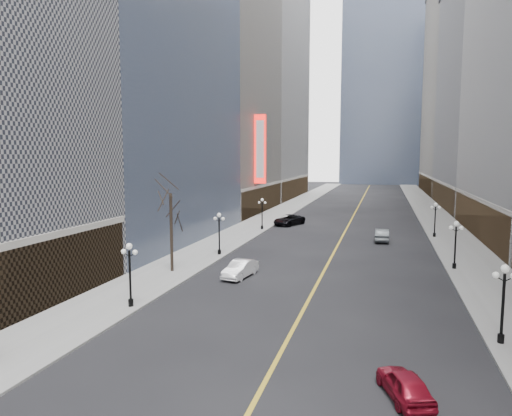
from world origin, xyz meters
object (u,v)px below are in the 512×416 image
Objects in this scene: streetlamp_west_3 at (262,210)px; car_nb_mid at (240,269)px; car_sb_mid at (405,385)px; streetlamp_east_2 at (456,240)px; car_nb_far at (289,220)px; streetlamp_west_1 at (130,268)px; streetlamp_west_2 at (219,229)px; car_sb_far at (382,235)px; streetlamp_east_1 at (503,296)px; streetlamp_east_3 at (435,216)px.

streetlamp_west_3 is 26.47m from car_nb_mid.
streetlamp_east_2 is at bearing -122.40° from car_sb_mid.
car_nb_far is at bearing -93.05° from car_sb_mid.
streetlamp_west_1 reaches higher than car_sb_mid.
streetlamp_west_1 and streetlamp_west_2 have the same top height.
streetlamp_west_1 is 35.80m from car_sb_far.
streetlamp_east_2 and streetlamp_west_3 have the same top height.
streetlamp_east_2 is 23.60m from streetlamp_west_2.
car_sb_far is at bearing -108.50° from car_sb_mid.
streetlamp_east_2 is at bearing 90.00° from streetlamp_east_1.
streetlamp_west_1 is 18.00m from streetlamp_west_2.
car_nb_far is at bearing -37.05° from car_sb_far.
streetlamp_east_3 is (0.00, 36.00, 0.00)m from streetlamp_east_1.
streetlamp_west_1 is 42.11m from car_nb_far.
streetlamp_west_1 is at bearing -71.37° from car_nb_far.
car_nb_mid is (-18.71, -25.92, -2.15)m from streetlamp_east_3.
car_nb_far is 17.59m from car_sb_far.
car_nb_far is at bearing 164.01° from streetlamp_east_3.
car_nb_mid is 0.77× the size of car_nb_far.
streetlamp_east_3 is 1.18× the size of car_sb_mid.
car_sb_mid is 0.79× the size of car_sb_far.
car_nb_far is 1.55× the size of car_sb_mid.
streetlamp_east_3 and streetlamp_west_2 have the same top height.
car_sb_far is (12.03, 21.40, 0.05)m from car_nb_mid.
streetlamp_east_3 is 1.00× the size of streetlamp_west_3.
streetlamp_east_3 reaches higher than car_nb_mid.
streetlamp_west_3 is (0.00, 36.00, 0.00)m from streetlamp_west_1.
streetlamp_west_2 is 0.99× the size of car_nb_mid.
car_sb_mid is (-5.50, -25.51, -2.25)m from streetlamp_east_2.
streetlamp_east_2 is 0.99× the size of car_nb_mid.
streetlamp_east_1 and streetlamp_east_2 have the same top height.
car_sb_mid is (18.10, -25.51, -2.25)m from streetlamp_west_2.
streetlamp_west_2 is at bearing 180.00° from streetlamp_east_2.
car_sb_far is (-6.68, -4.52, -2.11)m from streetlamp_east_3.
car_sb_far is (16.92, 31.48, -2.11)m from streetlamp_west_1.
streetlamp_west_2 is 18.00m from streetlamp_west_3.
streetlamp_west_1 is at bearing -123.25° from streetlamp_east_3.
streetlamp_west_1 is at bearing -90.00° from streetlamp_west_3.
streetlamp_east_2 is 20.43m from car_nb_mid.
streetlamp_west_3 is 6.91m from car_nb_far.
streetlamp_west_2 is 24.21m from car_nb_far.
streetlamp_west_2 is (0.00, 18.00, 0.00)m from streetlamp_west_1.
streetlamp_west_2 is at bearing -74.22° from car_nb_far.
streetlamp_east_2 is 18.00m from streetlamp_east_3.
streetlamp_west_3 reaches higher than car_sb_far.
streetlamp_east_1 is 0.99× the size of car_nb_mid.
car_nb_mid is 24.55m from car_sb_far.
car_sb_mid is (-5.50, -43.51, -2.25)m from streetlamp_east_3.
streetlamp_west_2 is at bearing 142.67° from streetlamp_east_1.
streetlamp_east_3 is 1.00× the size of streetlamp_west_1.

